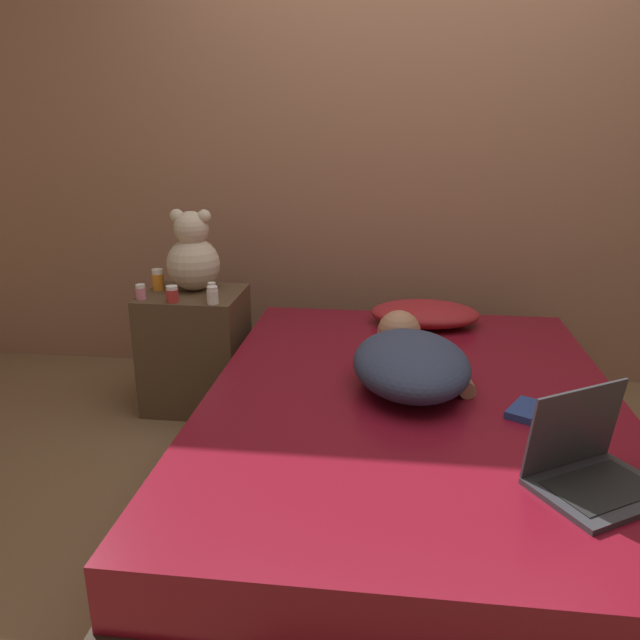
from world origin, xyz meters
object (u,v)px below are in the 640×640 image
at_px(bottle_white, 213,295).
at_px(bottle_orange, 158,280).
at_px(pillow, 425,314).
at_px(laptop, 590,466).
at_px(book, 545,415).
at_px(bottle_pink, 141,292).
at_px(person_lying, 410,360).
at_px(bottle_amber, 212,291).
at_px(bottle_red, 172,294).
at_px(teddy_bear, 193,256).

bearing_deg(bottle_white, bottle_orange, 149.14).
xyz_separation_m(pillow, laptop, (0.38, -1.31, 0.00)).
relative_size(bottle_white, book, 0.30).
height_order(bottle_pink, book, bottle_pink).
distance_m(pillow, person_lying, 0.70).
xyz_separation_m(person_lying, bottle_amber, (-0.89, 0.53, 0.08)).
distance_m(bottle_pink, book, 1.80).
xyz_separation_m(bottle_red, bottle_orange, (-0.14, 0.19, 0.01)).
bearing_deg(bottle_pink, bottle_amber, 7.70).
height_order(laptop, bottle_white, laptop).
relative_size(pillow, bottle_orange, 4.94).
bearing_deg(bottle_amber, bottle_white, -71.82).
bearing_deg(teddy_bear, bottle_amber, -48.25).
bearing_deg(laptop, pillow, 74.25).
relative_size(bottle_amber, bottle_white, 0.98).
distance_m(teddy_bear, bottle_pink, 0.30).
bearing_deg(pillow, bottle_white, -165.84).
height_order(pillow, person_lying, person_lying).
distance_m(pillow, teddy_bear, 1.13).
height_order(pillow, bottle_pink, bottle_pink).
xyz_separation_m(laptop, bottle_pink, (-1.68, 1.10, 0.11)).
relative_size(laptop, bottle_pink, 5.86).
bearing_deg(person_lying, pillow, 76.52).
distance_m(laptop, book, 0.39).
distance_m(person_lying, laptop, 0.77).
distance_m(bottle_pink, bottle_orange, 0.17).
bearing_deg(bottle_orange, bottle_amber, -21.77).
distance_m(pillow, laptop, 1.37).
xyz_separation_m(laptop, teddy_bear, (-1.48, 1.29, 0.25)).
xyz_separation_m(bottle_amber, bottle_pink, (-0.32, -0.04, -0.00)).
distance_m(pillow, bottle_pink, 1.32).
bearing_deg(pillow, bottle_pink, -170.86).
height_order(pillow, bottle_amber, bottle_amber).
height_order(laptop, bottle_red, laptop).
bearing_deg(bottle_red, bottle_white, -0.93).
relative_size(bottle_red, book, 0.28).
height_order(laptop, book, laptop).
relative_size(bottle_white, bottle_orange, 0.78).
bearing_deg(pillow, bottle_amber, -170.39).
relative_size(person_lying, laptop, 1.86).
relative_size(teddy_bear, bottle_pink, 5.59).
xyz_separation_m(bottle_amber, bottle_orange, (-0.30, 0.12, 0.01)).
xyz_separation_m(teddy_bear, bottle_orange, (-0.17, -0.02, -0.12)).
relative_size(bottle_red, bottle_orange, 0.73).
bearing_deg(bottle_pink, bottle_red, -9.95).
bearing_deg(teddy_bear, person_lying, -33.54).
xyz_separation_m(bottle_pink, bottle_orange, (0.02, 0.16, 0.02)).
distance_m(bottle_white, bottle_orange, 0.38).
height_order(teddy_bear, bottle_pink, teddy_bear).
bearing_deg(bottle_orange, teddy_bear, 7.92).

